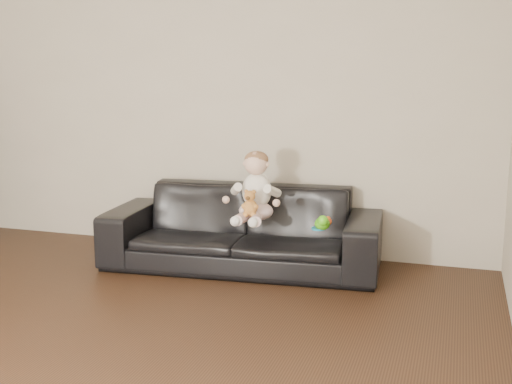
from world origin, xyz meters
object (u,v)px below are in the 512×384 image
(teddy_bear, at_px, (250,203))
(toy_blue_disc, at_px, (318,229))
(baby, at_px, (255,190))
(toy_green, at_px, (322,224))
(sofa, at_px, (242,228))
(toy_rattle, at_px, (328,221))

(teddy_bear, distance_m, toy_blue_disc, 0.54)
(baby, distance_m, toy_green, 0.60)
(sofa, height_order, toy_blue_disc, sofa)
(toy_green, bearing_deg, toy_blue_disc, 176.84)
(sofa, bearing_deg, teddy_bear, -65.40)
(toy_rattle, bearing_deg, toy_blue_disc, -105.90)
(toy_green, relative_size, toy_rattle, 2.20)
(baby, distance_m, teddy_bear, 0.18)
(toy_blue_disc, bearing_deg, teddy_bear, -177.24)
(teddy_bear, bearing_deg, toy_blue_disc, -16.08)
(toy_green, distance_m, toy_blue_disc, 0.05)
(baby, xyz_separation_m, teddy_bear, (0.01, -0.16, -0.07))
(sofa, distance_m, teddy_bear, 0.42)
(sofa, height_order, teddy_bear, teddy_bear)
(toy_rattle, bearing_deg, sofa, 171.19)
(toy_rattle, xyz_separation_m, toy_blue_disc, (-0.04, -0.15, -0.02))
(baby, xyz_separation_m, toy_green, (0.55, -0.14, -0.19))
(baby, bearing_deg, toy_blue_disc, -22.84)
(baby, height_order, teddy_bear, baby)
(toy_green, distance_m, toy_rattle, 0.15)
(sofa, relative_size, toy_blue_disc, 22.07)
(sofa, distance_m, baby, 0.38)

